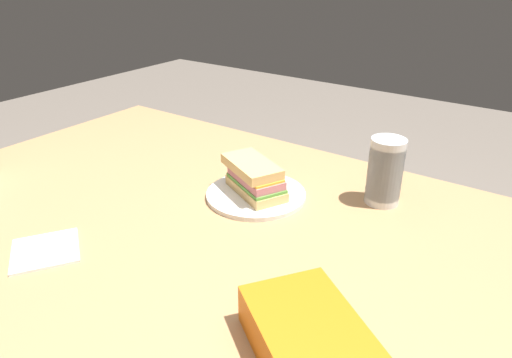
% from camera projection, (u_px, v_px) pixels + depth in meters
% --- Properties ---
extents(dining_table, '(1.72, 1.07, 0.75)m').
position_uv_depth(dining_table, '(219.00, 256.00, 1.08)').
color(dining_table, tan).
rests_on(dining_table, ground_plane).
extents(paper_plate, '(0.25, 0.25, 0.01)m').
position_uv_depth(paper_plate, '(256.00, 195.00, 1.17)').
color(paper_plate, white).
rests_on(paper_plate, dining_table).
extents(sandwich, '(0.21, 0.16, 0.08)m').
position_uv_depth(sandwich, '(255.00, 178.00, 1.15)').
color(sandwich, '#DBB26B').
rests_on(sandwich, paper_plate).
extents(chip_bag, '(0.27, 0.26, 0.07)m').
position_uv_depth(chip_bag, '(309.00, 341.00, 0.69)').
color(chip_bag, orange).
rests_on(chip_bag, dining_table).
extents(plastic_cup_stack, '(0.08, 0.08, 0.17)m').
position_uv_depth(plastic_cup_stack, '(385.00, 171.00, 1.11)').
color(plastic_cup_stack, silver).
rests_on(plastic_cup_stack, dining_table).
extents(paper_napkin, '(0.18, 0.18, 0.01)m').
position_uv_depth(paper_napkin, '(45.00, 251.00, 0.95)').
color(paper_napkin, white).
rests_on(paper_napkin, dining_table).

